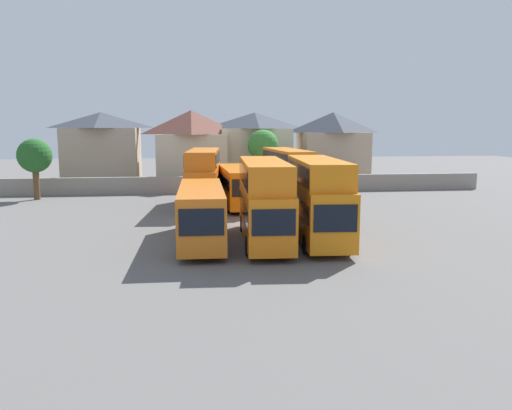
{
  "coord_description": "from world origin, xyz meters",
  "views": [
    {
      "loc": [
        -4.14,
        -30.11,
        6.97
      ],
      "look_at": [
        0.0,
        3.0,
        1.87
      ],
      "focal_mm": 35.76,
      "sensor_mm": 36.0,
      "label": 1
    }
  ],
  "objects_px": {
    "bus_6": "(287,174)",
    "house_terrace_far_right": "(333,148)",
    "bus_5": "(237,184)",
    "tree_left_of_lot": "(35,156)",
    "bus_4": "(204,175)",
    "bus_2": "(264,197)",
    "tree_behind_wall": "(263,146)",
    "house_terrace_right": "(255,148)",
    "bus_1": "(201,211)",
    "house_terrace_left": "(102,149)",
    "house_terrace_centre": "(192,147)",
    "bus_3": "(318,195)"
  },
  "relations": [
    {
      "from": "house_terrace_right",
      "to": "tree_left_of_lot",
      "type": "relative_size",
      "value": 1.49
    },
    {
      "from": "house_terrace_left",
      "to": "tree_left_of_lot",
      "type": "distance_m",
      "value": 12.16
    },
    {
      "from": "house_terrace_left",
      "to": "tree_behind_wall",
      "type": "bearing_deg",
      "value": -17.42
    },
    {
      "from": "bus_6",
      "to": "tree_behind_wall",
      "type": "relative_size",
      "value": 1.65
    },
    {
      "from": "bus_3",
      "to": "tree_left_of_lot",
      "type": "relative_size",
      "value": 1.76
    },
    {
      "from": "house_terrace_centre",
      "to": "house_terrace_far_right",
      "type": "height_order",
      "value": "house_terrace_centre"
    },
    {
      "from": "bus_3",
      "to": "house_terrace_right",
      "type": "bearing_deg",
      "value": -176.25
    },
    {
      "from": "bus_3",
      "to": "bus_5",
      "type": "xyz_separation_m",
      "value": [
        -3.71,
        14.5,
        -0.87
      ]
    },
    {
      "from": "bus_3",
      "to": "bus_1",
      "type": "bearing_deg",
      "value": -88.25
    },
    {
      "from": "house_terrace_left",
      "to": "house_terrace_right",
      "type": "relative_size",
      "value": 1.02
    },
    {
      "from": "bus_1",
      "to": "bus_3",
      "type": "xyz_separation_m",
      "value": [
        7.11,
        -0.25,
        0.89
      ]
    },
    {
      "from": "bus_2",
      "to": "house_terrace_centre",
      "type": "height_order",
      "value": "house_terrace_centre"
    },
    {
      "from": "house_terrace_far_right",
      "to": "tree_left_of_lot",
      "type": "xyz_separation_m",
      "value": [
        -32.17,
        -9.61,
        -0.29
      ]
    },
    {
      "from": "bus_4",
      "to": "bus_2",
      "type": "bearing_deg",
      "value": 17.59
    },
    {
      "from": "bus_6",
      "to": "house_terrace_far_right",
      "type": "relative_size",
      "value": 1.26
    },
    {
      "from": "bus_2",
      "to": "tree_left_of_lot",
      "type": "xyz_separation_m",
      "value": [
        -19.35,
        21.12,
        1.39
      ]
    },
    {
      "from": "bus_3",
      "to": "tree_behind_wall",
      "type": "bearing_deg",
      "value": -176.88
    },
    {
      "from": "bus_2",
      "to": "bus_6",
      "type": "height_order",
      "value": "bus_6"
    },
    {
      "from": "bus_5",
      "to": "house_terrace_left",
      "type": "xyz_separation_m",
      "value": [
        -14.54,
        18.01,
        2.47
      ]
    },
    {
      "from": "bus_1",
      "to": "bus_2",
      "type": "bearing_deg",
      "value": 88.17
    },
    {
      "from": "house_terrace_right",
      "to": "tree_left_of_lot",
      "type": "bearing_deg",
      "value": -154.65
    },
    {
      "from": "bus_3",
      "to": "house_terrace_left",
      "type": "relative_size",
      "value": 1.16
    },
    {
      "from": "bus_3",
      "to": "house_terrace_far_right",
      "type": "distance_m",
      "value": 32.28
    },
    {
      "from": "tree_left_of_lot",
      "to": "tree_behind_wall",
      "type": "xyz_separation_m",
      "value": [
        22.98,
        5.5,
        0.69
      ]
    },
    {
      "from": "bus_1",
      "to": "house_terrace_centre",
      "type": "relative_size",
      "value": 1.18
    },
    {
      "from": "bus_1",
      "to": "house_terrace_right",
      "type": "height_order",
      "value": "house_terrace_right"
    },
    {
      "from": "house_terrace_right",
      "to": "house_terrace_far_right",
      "type": "distance_m",
      "value": 9.55
    },
    {
      "from": "bus_2",
      "to": "house_terrace_right",
      "type": "bearing_deg",
      "value": 176.94
    },
    {
      "from": "bus_2",
      "to": "house_terrace_right",
      "type": "xyz_separation_m",
      "value": [
        3.34,
        31.86,
        1.65
      ]
    },
    {
      "from": "bus_2",
      "to": "house_terrace_far_right",
      "type": "relative_size",
      "value": 1.23
    },
    {
      "from": "house_terrace_right",
      "to": "tree_behind_wall",
      "type": "xyz_separation_m",
      "value": [
        0.29,
        -5.25,
        0.43
      ]
    },
    {
      "from": "bus_6",
      "to": "house_terrace_right",
      "type": "distance_m",
      "value": 17.85
    },
    {
      "from": "house_terrace_far_right",
      "to": "bus_1",
      "type": "bearing_deg",
      "value": -118.55
    },
    {
      "from": "bus_2",
      "to": "bus_5",
      "type": "relative_size",
      "value": 0.99
    },
    {
      "from": "bus_1",
      "to": "house_terrace_far_right",
      "type": "relative_size",
      "value": 1.2
    },
    {
      "from": "house_terrace_right",
      "to": "bus_5",
      "type": "bearing_deg",
      "value": -102.08
    },
    {
      "from": "bus_1",
      "to": "house_terrace_centre",
      "type": "distance_m",
      "value": 31.16
    },
    {
      "from": "bus_6",
      "to": "tree_behind_wall",
      "type": "xyz_separation_m",
      "value": [
        -0.45,
        12.51,
        2.04
      ]
    },
    {
      "from": "bus_5",
      "to": "tree_left_of_lot",
      "type": "distance_m",
      "value": 20.23
    },
    {
      "from": "bus_6",
      "to": "house_terrace_left",
      "type": "height_order",
      "value": "house_terrace_left"
    },
    {
      "from": "house_terrace_right",
      "to": "tree_left_of_lot",
      "type": "xyz_separation_m",
      "value": [
        -22.69,
        -10.75,
        -0.26
      ]
    },
    {
      "from": "tree_left_of_lot",
      "to": "tree_behind_wall",
      "type": "distance_m",
      "value": 23.64
    },
    {
      "from": "bus_3",
      "to": "bus_6",
      "type": "height_order",
      "value": "bus_3"
    },
    {
      "from": "bus_3",
      "to": "house_terrace_left",
      "type": "height_order",
      "value": "house_terrace_left"
    },
    {
      "from": "bus_1",
      "to": "tree_left_of_lot",
      "type": "bearing_deg",
      "value": -142.48
    },
    {
      "from": "bus_4",
      "to": "tree_left_of_lot",
      "type": "xyz_separation_m",
      "value": [
        -16.04,
        6.6,
        1.36
      ]
    },
    {
      "from": "house_terrace_far_right",
      "to": "tree_left_of_lot",
      "type": "distance_m",
      "value": 33.58
    },
    {
      "from": "bus_4",
      "to": "bus_5",
      "type": "height_order",
      "value": "bus_4"
    },
    {
      "from": "house_terrace_centre",
      "to": "house_terrace_far_right",
      "type": "relative_size",
      "value": 1.02
    },
    {
      "from": "bus_5",
      "to": "tree_behind_wall",
      "type": "bearing_deg",
      "value": 159.62
    }
  ]
}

